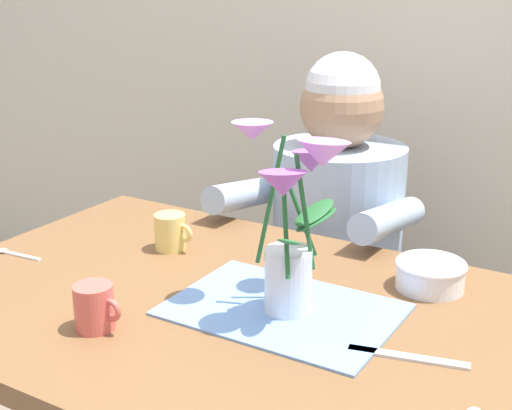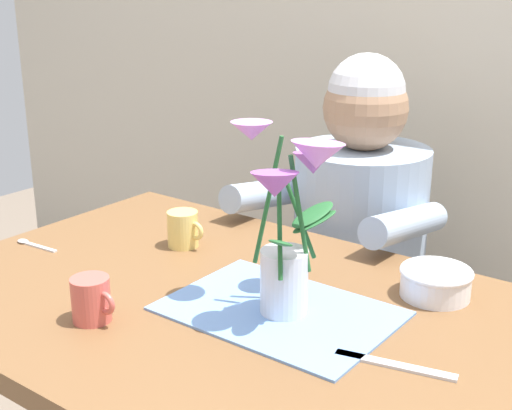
# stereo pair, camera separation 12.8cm
# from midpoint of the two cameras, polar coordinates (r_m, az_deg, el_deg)

# --- Properties ---
(dining_table) EXTENTS (1.20, 0.80, 0.74)m
(dining_table) POSITION_cam_midpoint_polar(r_m,az_deg,el_deg) (1.37, -5.13, -11.42)
(dining_table) COLOR brown
(dining_table) RESTS_ON ground_plane
(seated_person) EXTENTS (0.45, 0.47, 1.14)m
(seated_person) POSITION_cam_midpoint_polar(r_m,az_deg,el_deg) (1.91, 4.46, -5.19)
(seated_person) COLOR #4C4C56
(seated_person) RESTS_ON ground_plane
(striped_placemat) EXTENTS (0.40, 0.28, 0.00)m
(striped_placemat) POSITION_cam_midpoint_polar(r_m,az_deg,el_deg) (1.29, -0.70, -8.45)
(striped_placemat) COLOR #6B93D1
(striped_placemat) RESTS_ON dining_table
(flower_vase) EXTENTS (0.24, 0.27, 0.34)m
(flower_vase) POSITION_cam_midpoint_polar(r_m,az_deg,el_deg) (1.22, 0.02, -1.06)
(flower_vase) COLOR silver
(flower_vase) RESTS_ON dining_table
(ceramic_bowl) EXTENTS (0.14, 0.14, 0.06)m
(ceramic_bowl) POSITION_cam_midpoint_polar(r_m,az_deg,el_deg) (1.39, 11.27, -5.48)
(ceramic_bowl) COLOR white
(ceramic_bowl) RESTS_ON dining_table
(dinner_knife) EXTENTS (0.19, 0.06, 0.00)m
(dinner_knife) POSITION_cam_midpoint_polar(r_m,az_deg,el_deg) (1.16, 8.96, -12.04)
(dinner_knife) COLOR silver
(dinner_knife) RESTS_ON dining_table
(tea_cup) EXTENTS (0.09, 0.07, 0.08)m
(tea_cup) POSITION_cam_midpoint_polar(r_m,az_deg,el_deg) (1.56, -9.19, -2.19)
(tea_cup) COLOR #E5C666
(tea_cup) RESTS_ON dining_table
(coffee_cup) EXTENTS (0.09, 0.07, 0.08)m
(coffee_cup) POSITION_cam_midpoint_polar(r_m,az_deg,el_deg) (1.26, -15.69, -7.96)
(coffee_cup) COLOR #CC564C
(coffee_cup) RESTS_ON dining_table
(spoon_1) EXTENTS (0.12, 0.02, 0.01)m
(spoon_1) POSITION_cam_midpoint_polar(r_m,az_deg,el_deg) (1.64, -21.13, -3.65)
(spoon_1) COLOR silver
(spoon_1) RESTS_ON dining_table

